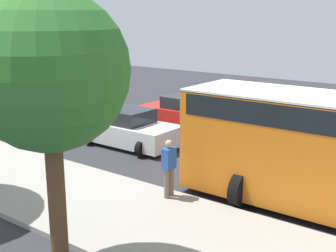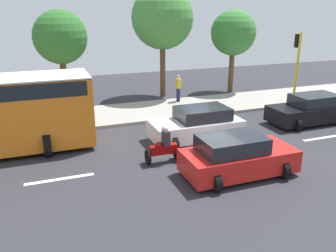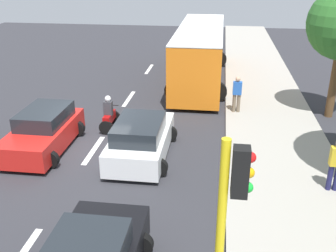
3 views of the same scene
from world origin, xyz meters
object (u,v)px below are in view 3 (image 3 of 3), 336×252
car_white (141,139)px  pedestrian_by_tree (237,93)px  traffic_light_corner (227,233)px  motorcycle (109,115)px  car_red (44,131)px  city_bus (200,50)px  pedestrian_near_signal (336,164)px

car_white → pedestrian_by_tree: pedestrian_by_tree is taller
car_white → traffic_light_corner: size_ratio=0.93×
traffic_light_corner → car_white: bearing=110.7°
motorcycle → car_red: bearing=-132.9°
city_bus → pedestrian_near_signal: city_bus is taller
pedestrian_near_signal → pedestrian_by_tree: (-2.77, 6.40, 0.00)m
car_red → city_bus: city_bus is taller
car_red → pedestrian_by_tree: bearing=31.8°
car_red → city_bus: size_ratio=0.37×
car_white → pedestrian_by_tree: size_ratio=2.47×
motorcycle → traffic_light_corner: size_ratio=0.34×
motorcycle → city_bus: bearing=66.6°
car_red → pedestrian_near_signal: bearing=-10.3°
car_white → motorcycle: (-1.82, 2.31, -0.07)m
pedestrian_near_signal → traffic_light_corner: size_ratio=0.38×
pedestrian_near_signal → city_bus: bearing=112.2°
car_red → motorcycle: bearing=47.1°
car_red → motorcycle: motorcycle is taller
car_red → traffic_light_corner: (6.73, -7.95, 2.22)m
pedestrian_near_signal → car_white: bearing=165.4°
traffic_light_corner → car_red: bearing=130.2°
car_red → pedestrian_near_signal: (10.11, -1.85, 0.35)m
motorcycle → pedestrian_by_tree: bearing=24.4°
motorcycle → pedestrian_near_signal: 9.07m
pedestrian_near_signal → pedestrian_by_tree: bearing=113.4°
car_white → pedestrian_by_tree: (3.55, 4.75, 0.35)m
car_white → pedestrian_near_signal: pedestrian_near_signal is taller
city_bus → traffic_light_corner: (1.40, -17.83, 1.08)m
motorcycle → pedestrian_near_signal: size_ratio=0.91×
car_white → city_bus: bearing=81.3°
car_white → motorcycle: bearing=128.2°
city_bus → pedestrian_near_signal: bearing=-67.8°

